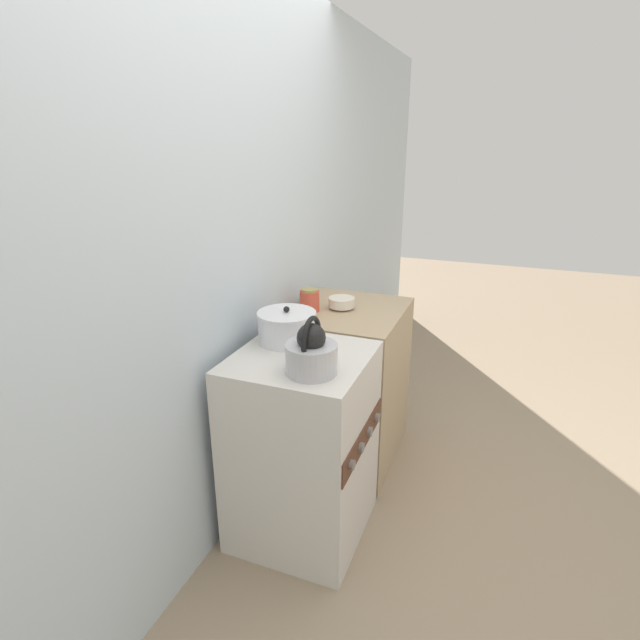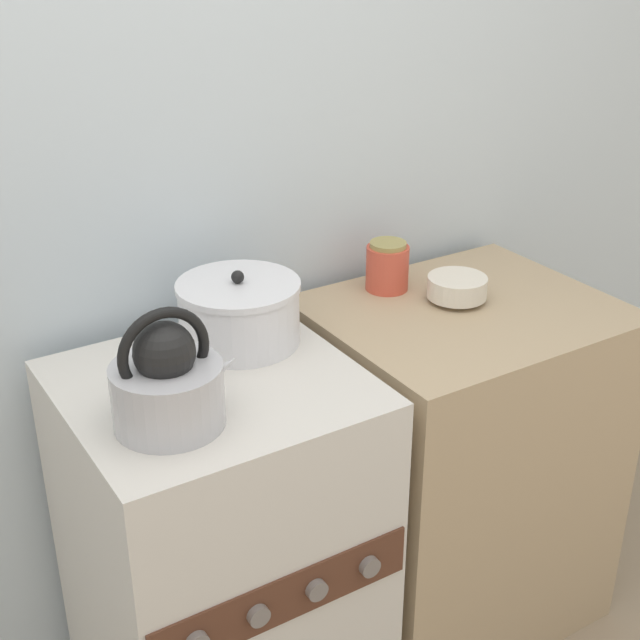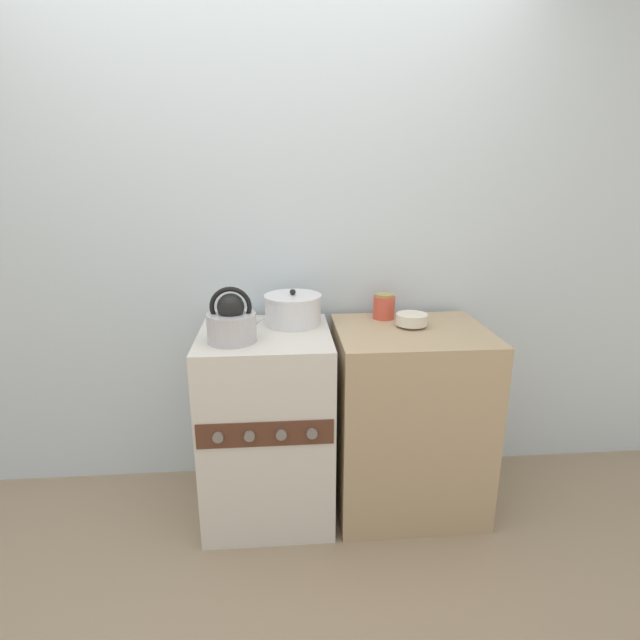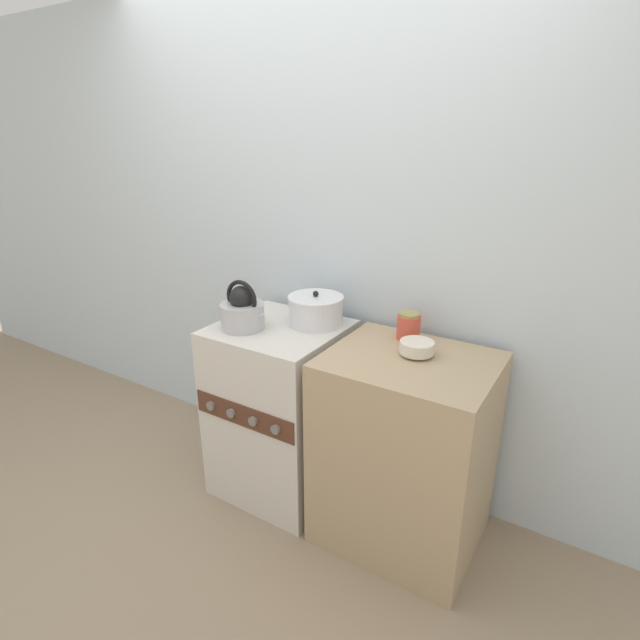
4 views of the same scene
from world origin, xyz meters
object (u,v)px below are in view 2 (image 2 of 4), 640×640
Objects in this scene: kettle at (168,383)px; cooking_pot at (239,313)px; stove at (222,558)px; storage_jar at (387,266)px; enamel_bowl at (457,287)px.

kettle is 0.35m from cooking_pot.
storage_jar reaches higher than stove.
stove is 0.84m from enamel_bowl.
stove is 0.55m from cooking_pot.
enamel_bowl is (0.81, 0.15, -0.06)m from kettle.
enamel_bowl is at bearing -7.83° from cooking_pot.
enamel_bowl is at bearing 4.31° from stove.
kettle is at bearing -169.28° from enamel_bowl.
stove is at bearing -175.69° from enamel_bowl.
enamel_bowl is 1.17× the size of storage_jar.
kettle is (-0.13, -0.10, 0.54)m from stove.
stove is 0.80m from storage_jar.
enamel_bowl is at bearing 10.72° from kettle.
stove is 6.29× the size of enamel_bowl.
cooking_pot is at bearing 41.09° from kettle.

